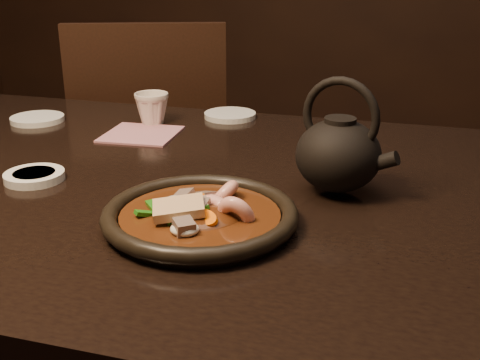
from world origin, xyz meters
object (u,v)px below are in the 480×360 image
(chair, at_px, (155,165))
(teapot, at_px, (339,151))
(plate, at_px, (200,216))
(table, at_px, (89,209))
(tea_cup, at_px, (152,108))

(chair, relative_size, teapot, 5.30)
(chair, height_order, plate, chair)
(table, bearing_deg, plate, -30.97)
(chair, xyz_separation_m, tea_cup, (0.18, -0.40, 0.28))
(chair, xyz_separation_m, teapot, (0.62, -0.68, 0.31))
(plate, xyz_separation_m, tea_cup, (-0.27, 0.45, 0.02))
(chair, height_order, tea_cup, chair)
(plate, distance_m, teapot, 0.24)
(teapot, bearing_deg, plate, -118.50)
(tea_cup, bearing_deg, teapot, -32.90)
(chair, bearing_deg, teapot, 112.45)
(chair, relative_size, tea_cup, 12.69)
(plate, height_order, teapot, teapot)
(plate, height_order, tea_cup, tea_cup)
(teapot, bearing_deg, table, -164.02)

